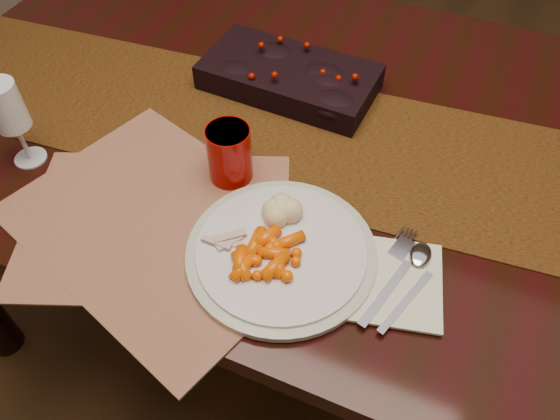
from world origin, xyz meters
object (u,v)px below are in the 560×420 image
at_px(turkey_shreds, 227,242).
at_px(red_cup, 229,154).
at_px(wine_glass, 14,124).
at_px(baby_carrots, 275,256).
at_px(centerpiece, 289,73).
at_px(mashed_potatoes, 284,206).
at_px(placemat_main, 161,224).
at_px(napkin, 396,282).
at_px(dining_table, 336,248).
at_px(dinner_plate, 281,252).

height_order(turkey_shreds, red_cup, red_cup).
bearing_deg(wine_glass, baby_carrots, -4.76).
bearing_deg(centerpiece, mashed_potatoes, -68.71).
bearing_deg(turkey_shreds, red_cup, 114.74).
bearing_deg(placemat_main, centerpiece, 100.85).
bearing_deg(mashed_potatoes, wine_glass, -174.55).
height_order(centerpiece, wine_glass, wine_glass).
relative_size(baby_carrots, wine_glass, 0.69).
distance_m(centerpiece, baby_carrots, 0.44).
xyz_separation_m(mashed_potatoes, napkin, (0.20, -0.04, -0.03)).
relative_size(dining_table, centerpiece, 5.23).
bearing_deg(napkin, dinner_plate, 173.76).
xyz_separation_m(turkey_shreds, red_cup, (-0.07, 0.15, 0.03)).
height_order(mashed_potatoes, wine_glass, wine_glass).
xyz_separation_m(red_cup, wine_glass, (-0.36, -0.10, 0.03)).
bearing_deg(turkey_shreds, napkin, 10.35).
xyz_separation_m(placemat_main, mashed_potatoes, (0.18, 0.09, 0.04)).
distance_m(placemat_main, turkey_shreds, 0.13).
height_order(placemat_main, baby_carrots, baby_carrots).
height_order(dinner_plate, wine_glass, wine_glass).
distance_m(centerpiece, red_cup, 0.27).
distance_m(baby_carrots, wine_glass, 0.51).
height_order(dining_table, placemat_main, placemat_main).
relative_size(napkin, red_cup, 1.51).
distance_m(dining_table, baby_carrots, 0.53).
height_order(dining_table, mashed_potatoes, mashed_potatoes).
bearing_deg(dinner_plate, centerpiece, 110.96).
height_order(baby_carrots, napkin, baby_carrots).
bearing_deg(placemat_main, mashed_potatoes, 43.39).
distance_m(dining_table, mashed_potatoes, 0.49).
height_order(dining_table, napkin, napkin).
bearing_deg(wine_glass, dining_table, 29.94).
distance_m(mashed_potatoes, turkey_shreds, 0.11).
distance_m(dining_table, placemat_main, 0.55).
xyz_separation_m(baby_carrots, red_cup, (-0.15, 0.15, 0.03)).
bearing_deg(baby_carrots, centerpiece, 109.76).
bearing_deg(baby_carrots, dining_table, 88.11).
height_order(dining_table, baby_carrots, baby_carrots).
bearing_deg(napkin, turkey_shreds, 177.09).
distance_m(centerpiece, dinner_plate, 0.42).
height_order(napkin, red_cup, red_cup).
xyz_separation_m(mashed_potatoes, wine_glass, (-0.48, -0.05, 0.04)).
xyz_separation_m(turkey_shreds, napkin, (0.26, 0.05, -0.02)).
distance_m(placemat_main, baby_carrots, 0.21).
bearing_deg(dining_table, mashed_potatoes, -97.45).
relative_size(red_cup, wine_glass, 0.63).
distance_m(centerpiece, napkin, 0.50).
distance_m(mashed_potatoes, red_cup, 0.14).
bearing_deg(red_cup, placemat_main, -111.59).
height_order(dinner_plate, baby_carrots, baby_carrots).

